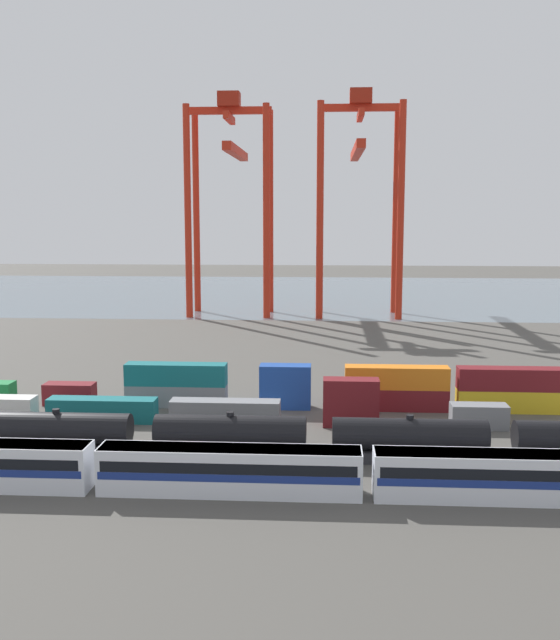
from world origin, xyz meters
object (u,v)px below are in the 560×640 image
shipping_container_9 (177,395)px  shipping_container_11 (285,397)px  freight_tank_row (319,438)px  gantry_crane_west (231,181)px  gantry_crane_central (359,179)px  shipping_container_3 (351,414)px  passenger_train (230,468)px

shipping_container_9 → shipping_container_11: 13.09m
freight_tank_row → shipping_container_11: bearing=103.0°
gantry_crane_west → shipping_container_11: bearing=-78.5°
gantry_crane_central → freight_tank_row: bearing=-94.3°
shipping_container_9 → gantry_crane_west: bearing=92.7°
shipping_container_3 → shipping_container_11: bearing=137.3°
freight_tank_row → shipping_container_9: freight_tank_row is taller
shipping_container_9 → shipping_container_11: bearing=0.0°
freight_tank_row → shipping_container_11: freight_tank_row is taller
shipping_container_9 → gantry_crane_central: 92.85m
freight_tank_row → passenger_train: bearing=-129.1°
freight_tank_row → gantry_crane_west: bearing=101.8°
passenger_train → shipping_container_3: (10.58, 20.25, -0.84)m
shipping_container_9 → gantry_crane_central: bearing=73.5°
freight_tank_row → gantry_crane_west: size_ratio=1.30×
passenger_train → shipping_container_11: bearing=83.6°
gantry_crane_central → gantry_crane_west: bearing=-178.4°
freight_tank_row → shipping_container_9: 25.16m
freight_tank_row → shipping_container_3: (3.32, 11.33, -0.81)m
shipping_container_9 → shipping_container_11: (13.09, 0.00, 0.00)m
shipping_container_3 → gantry_crane_central: 96.08m
shipping_container_9 → gantry_crane_west: 88.58m
freight_tank_row → gantry_crane_west: (-21.26, 101.86, 28.18)m
shipping_container_3 → freight_tank_row: bearing=-106.4°
shipping_container_3 → shipping_container_11: 10.23m
shipping_container_11 → gantry_crane_west: bearing=101.5°
passenger_train → shipping_container_9: size_ratio=5.52×
shipping_container_3 → gantry_crane_west: 98.19m
passenger_train → gantry_crane_central: 116.18m
shipping_container_3 → shipping_container_11: same height
gantry_crane_central → shipping_container_11: bearing=-98.1°
gantry_crane_central → shipping_container_9: bearing=-106.5°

